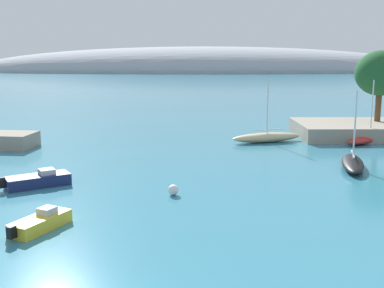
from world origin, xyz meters
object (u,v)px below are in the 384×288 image
sailboat_sand_near_shore (267,137)px  tree_clump_shore (381,73)px  sailboat_black_mid_mooring (353,163)px  motorboat_navy_foreground (38,180)px  sailboat_red_end_of_line (370,138)px  mooring_buoy_white (173,190)px  motorboat_yellow_outer (40,222)px

sailboat_sand_near_shore → tree_clump_shore: bearing=-178.0°
sailboat_black_mid_mooring → motorboat_navy_foreground: bearing=-62.9°
tree_clump_shore → sailboat_red_end_of_line: tree_clump_shore is taller
sailboat_black_mid_mooring → mooring_buoy_white: sailboat_black_mid_mooring is taller
sailboat_red_end_of_line → motorboat_navy_foreground: sailboat_red_end_of_line is taller
motorboat_yellow_outer → sailboat_black_mid_mooring: bearing=-30.7°
sailboat_sand_near_shore → motorboat_navy_foreground: size_ratio=1.72×
tree_clump_shore → motorboat_navy_foreground: size_ratio=1.74×
motorboat_yellow_outer → tree_clump_shore: bearing=-17.9°
sailboat_sand_near_shore → motorboat_yellow_outer: (-17.75, -27.63, -0.15)m
sailboat_black_mid_mooring → sailboat_sand_near_shore: bearing=-141.5°
motorboat_navy_foreground → motorboat_yellow_outer: bearing=-102.9°
sailboat_black_mid_mooring → motorboat_navy_foreground: 26.84m
sailboat_sand_near_shore → mooring_buoy_white: bearing=47.5°
mooring_buoy_white → motorboat_yellow_outer: bearing=-138.3°
sailboat_sand_near_shore → mooring_buoy_white: 23.26m
sailboat_red_end_of_line → motorboat_yellow_outer: (-29.59, -27.27, -0.05)m
sailboat_red_end_of_line → motorboat_yellow_outer: bearing=3.0°
tree_clump_shore → mooring_buoy_white: (-24.86, -25.82, -7.27)m
sailboat_sand_near_shore → motorboat_yellow_outer: 32.85m
sailboat_sand_near_shore → sailboat_black_mid_mooring: (5.56, -12.86, -0.09)m
sailboat_black_mid_mooring → sailboat_red_end_of_line: (6.28, 12.49, -0.01)m
sailboat_sand_near_shore → mooring_buoy_white: (-10.20, -20.90, -0.19)m
mooring_buoy_white → tree_clump_shore: bearing=46.1°
motorboat_navy_foreground → motorboat_yellow_outer: motorboat_navy_foreground is taller
sailboat_black_mid_mooring → mooring_buoy_white: (-15.76, -8.04, -0.09)m
motorboat_navy_foreground → motorboat_yellow_outer: size_ratio=1.18×
mooring_buoy_white → sailboat_sand_near_shore: bearing=64.0°
sailboat_red_end_of_line → sailboat_sand_near_shore: bearing=-41.4°
tree_clump_shore → mooring_buoy_white: size_ratio=11.29×
motorboat_navy_foreground → mooring_buoy_white: 10.79m
motorboat_navy_foreground → sailboat_black_mid_mooring: bearing=-18.7°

